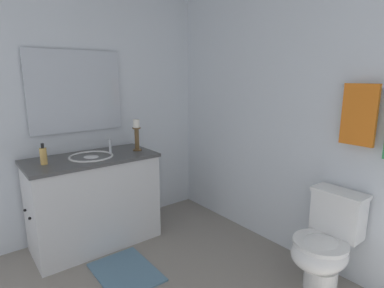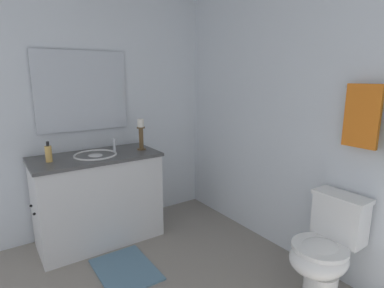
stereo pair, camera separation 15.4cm
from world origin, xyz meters
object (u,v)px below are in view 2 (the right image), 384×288
at_px(sink_basin, 96,159).
at_px(towel_near_vanity, 362,116).
at_px(vanity_cabinet, 98,198).
at_px(candle_holder_tall, 141,133).
at_px(toilet, 325,249).
at_px(bath_mat, 126,270).
at_px(mirror, 82,91).
at_px(soap_bottle, 49,153).

bearing_deg(sink_basin, towel_near_vanity, 36.51).
relative_size(vanity_cabinet, candle_holder_tall, 3.73).
xyz_separation_m(toilet, bath_mat, (-1.08, -1.10, -0.36)).
xyz_separation_m(mirror, soap_bottle, (0.28, -0.40, -0.51)).
height_order(vanity_cabinet, sink_basin, sink_basin).
bearing_deg(bath_mat, sink_basin, 179.91).
distance_m(sink_basin, candle_holder_tall, 0.50).
bearing_deg(sink_basin, soap_bottle, -89.97).
bearing_deg(soap_bottle, sink_basin, 90.03).
bearing_deg(towel_near_vanity, vanity_cabinet, -143.47).
xyz_separation_m(mirror, toilet, (1.99, 1.10, -1.08)).
height_order(towel_near_vanity, bath_mat, towel_near_vanity).
height_order(sink_basin, candle_holder_tall, candle_holder_tall).
bearing_deg(toilet, sink_basin, -147.32).
relative_size(sink_basin, towel_near_vanity, 0.92).
distance_m(vanity_cabinet, towel_near_vanity, 2.36).
xyz_separation_m(soap_bottle, toilet, (1.71, 1.50, -0.57)).
xyz_separation_m(vanity_cabinet, toilet, (1.71, 1.10, -0.07)).
relative_size(mirror, soap_bottle, 4.89).
bearing_deg(candle_holder_tall, toilet, 20.76).
relative_size(mirror, toilet, 1.17).
xyz_separation_m(candle_holder_tall, towel_near_vanity, (1.73, 0.84, 0.29)).
height_order(soap_bottle, towel_near_vanity, towel_near_vanity).
bearing_deg(mirror, toilet, 28.88).
relative_size(soap_bottle, toilet, 0.24).
height_order(sink_basin, toilet, sink_basin).
relative_size(vanity_cabinet, bath_mat, 1.93).
distance_m(soap_bottle, towel_near_vanity, 2.48).
relative_size(vanity_cabinet, towel_near_vanity, 2.67).
relative_size(mirror, towel_near_vanity, 2.02).
relative_size(sink_basin, candle_holder_tall, 1.29).
height_order(vanity_cabinet, towel_near_vanity, towel_near_vanity).
bearing_deg(toilet, bath_mat, -134.66).
height_order(mirror, candle_holder_tall, mirror).
bearing_deg(toilet, soap_bottle, -138.78).
relative_size(vanity_cabinet, mirror, 1.32).
xyz_separation_m(sink_basin, towel_near_vanity, (1.76, 1.30, 0.50)).
height_order(vanity_cabinet, candle_holder_tall, candle_holder_tall).
distance_m(sink_basin, mirror, 0.68).
relative_size(toilet, towel_near_vanity, 1.72).
bearing_deg(bath_mat, mirror, 180.00).
relative_size(candle_holder_tall, soap_bottle, 1.73).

